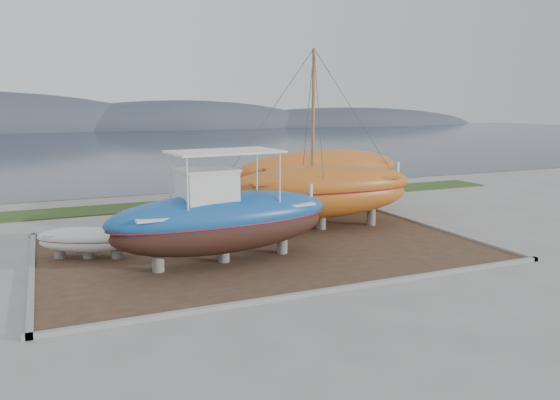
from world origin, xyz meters
name	(u,v)px	position (x,y,z in m)	size (l,w,h in m)	color
ground	(304,274)	(0.00, 0.00, 0.00)	(140.00, 140.00, 0.00)	gray
dirt_patch	(263,247)	(0.00, 4.00, 0.03)	(18.00, 12.00, 0.06)	#422D1E
curb_frame	(263,246)	(0.00, 4.00, 0.07)	(18.60, 12.60, 0.15)	gray
grass_strip	(194,203)	(0.00, 15.50, 0.04)	(44.00, 3.00, 0.08)	#284219
sea	(102,144)	(0.00, 70.00, 0.00)	(260.00, 100.00, 0.04)	#1A2434
mountain_ridge	(79,129)	(0.00, 125.00, 0.00)	(200.00, 36.00, 20.00)	#333D49
blue_caique	(223,207)	(-2.26, 2.50, 2.23)	(9.01, 2.82, 4.33)	#19539D
white_dinghy	(88,243)	(-7.05, 5.18, 0.66)	(4.00, 1.50, 1.20)	silver
orange_sailboat	(322,141)	(3.85, 5.97, 4.35)	(9.60, 2.83, 8.57)	#AF591B
orange_bare_hull	(320,183)	(5.60, 9.42, 1.80)	(10.63, 3.19, 3.49)	#AF591B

